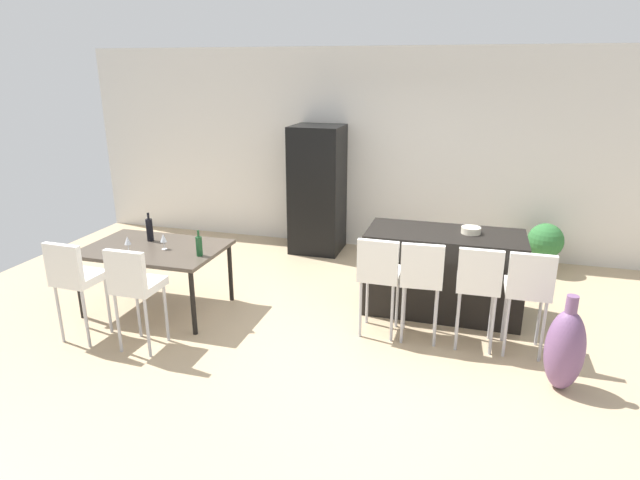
% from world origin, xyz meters
% --- Properties ---
extents(ground_plane, '(10.00, 10.00, 0.00)m').
position_xyz_m(ground_plane, '(0.00, 0.00, 0.00)').
color(ground_plane, tan).
extents(back_wall, '(10.00, 0.12, 2.90)m').
position_xyz_m(back_wall, '(0.00, 2.73, 1.45)').
color(back_wall, silver).
rests_on(back_wall, ground_plane).
extents(kitchen_island, '(1.68, 0.76, 0.92)m').
position_xyz_m(kitchen_island, '(0.74, 0.66, 0.46)').
color(kitchen_island, black).
rests_on(kitchen_island, ground_plane).
extents(bar_chair_left, '(0.41, 0.41, 1.05)m').
position_xyz_m(bar_chair_left, '(0.16, -0.10, 0.70)').
color(bar_chair_left, white).
rests_on(bar_chair_left, ground_plane).
extents(bar_chair_middle, '(0.43, 0.43, 1.05)m').
position_xyz_m(bar_chair_middle, '(0.57, -0.10, 0.70)').
color(bar_chair_middle, white).
rests_on(bar_chair_middle, ground_plane).
extents(bar_chair_right, '(0.41, 0.41, 1.05)m').
position_xyz_m(bar_chair_right, '(1.10, -0.10, 0.70)').
color(bar_chair_right, white).
rests_on(bar_chair_right, ground_plane).
extents(bar_chair_far, '(0.40, 0.40, 1.05)m').
position_xyz_m(bar_chair_far, '(1.55, -0.10, 0.70)').
color(bar_chair_far, white).
rests_on(bar_chair_far, ground_plane).
extents(dining_table, '(1.49, 0.99, 0.74)m').
position_xyz_m(dining_table, '(-2.33, -0.19, 0.68)').
color(dining_table, '#4C4238').
rests_on(dining_table, ground_plane).
extents(dining_chair_near, '(0.42, 0.42, 1.05)m').
position_xyz_m(dining_chair_near, '(-2.67, -1.05, 0.70)').
color(dining_chair_near, white).
rests_on(dining_chair_near, ground_plane).
extents(dining_chair_far, '(0.40, 0.40, 1.05)m').
position_xyz_m(dining_chair_far, '(-2.00, -1.05, 0.70)').
color(dining_chair_far, white).
rests_on(dining_chair_far, ground_plane).
extents(wine_bottle_right, '(0.07, 0.07, 0.33)m').
position_xyz_m(wine_bottle_right, '(-2.50, 0.00, 0.87)').
color(wine_bottle_right, black).
rests_on(wine_bottle_right, dining_table).
extents(wine_bottle_far, '(0.07, 0.07, 0.28)m').
position_xyz_m(wine_bottle_far, '(-1.71, -0.30, 0.85)').
color(wine_bottle_far, '#194723').
rests_on(wine_bottle_far, dining_table).
extents(wine_glass_left, '(0.07, 0.07, 0.17)m').
position_xyz_m(wine_glass_left, '(-2.18, -0.22, 0.86)').
color(wine_glass_left, silver).
rests_on(wine_glass_left, dining_table).
extents(wine_glass_middle, '(0.07, 0.07, 0.17)m').
position_xyz_m(wine_glass_middle, '(-2.50, -0.40, 0.86)').
color(wine_glass_middle, silver).
rests_on(wine_glass_middle, dining_table).
extents(refrigerator, '(0.72, 0.68, 1.84)m').
position_xyz_m(refrigerator, '(-1.19, 2.29, 0.92)').
color(refrigerator, black).
rests_on(refrigerator, ground_plane).
extents(fruit_bowl, '(0.21, 0.21, 0.07)m').
position_xyz_m(fruit_bowl, '(1.00, 0.71, 0.96)').
color(fruit_bowl, beige).
rests_on(fruit_bowl, kitchen_island).
extents(floor_vase, '(0.32, 0.32, 0.86)m').
position_xyz_m(floor_vase, '(1.83, -0.62, 0.37)').
color(floor_vase, '#704C75').
rests_on(floor_vase, ground_plane).
extents(potted_plant, '(0.46, 0.46, 0.66)m').
position_xyz_m(potted_plant, '(1.97, 2.28, 0.39)').
color(potted_plant, '#996B4C').
rests_on(potted_plant, ground_plane).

